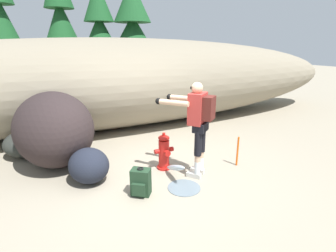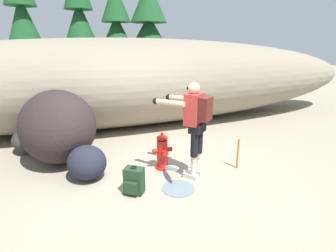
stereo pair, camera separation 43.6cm
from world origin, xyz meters
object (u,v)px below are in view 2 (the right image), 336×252
Objects in this scene: fire_hydrant at (162,152)px; boulder_large at (58,126)px; utility_worker at (194,119)px; survey_stake at (238,154)px; boulder_small at (87,162)px; boulder_mid at (34,139)px; spare_backpack at (134,181)px.

boulder_large is at bearing 149.65° from fire_hydrant.
utility_worker reaches higher than survey_stake.
boulder_small is at bearing 176.37° from fire_hydrant.
boulder_large is 1.91× the size of boulder_mid.
fire_hydrant is 1.01m from spare_backpack.
survey_stake is (2.77, -0.58, -0.00)m from boulder_small.
fire_hydrant is 0.42× the size of utility_worker.
fire_hydrant is 2.19m from boulder_large.
boulder_small is 1.28× the size of survey_stake.
utility_worker is 1.85× the size of boulder_mid.
utility_worker is 1.45m from spare_backpack.
boulder_small reaches higher than boulder_mid.
fire_hydrant is 0.95× the size of boulder_small.
boulder_small is at bearing -103.08° from spare_backpack.
survey_stake is (0.96, 0.01, -0.80)m from utility_worker.
boulder_large is 2.32× the size of boulder_small.
fire_hydrant reaches higher than boulder_small.
spare_backpack is at bearing 60.61° from utility_worker.
utility_worker is at bearing -35.01° from boulder_large.
boulder_mid is at bearing 120.98° from boulder_small.
utility_worker is 2.79m from boulder_large.
boulder_mid is (-2.85, 2.33, -0.82)m from utility_worker.
survey_stake is at bearing -19.81° from fire_hydrant.
boulder_mid is (-1.72, 2.53, 0.07)m from spare_backpack.
fire_hydrant is 1.46m from survey_stake.
boulder_small is at bearing -59.02° from boulder_mid.
survey_stake is at bearing 131.81° from spare_backpack.
spare_backpack is 2.18m from boulder_large.
fire_hydrant is at bearing -36.84° from boulder_mid.
boulder_large is at bearing -111.28° from spare_backpack.
boulder_large reaches higher than fire_hydrant.
boulder_mid reaches higher than spare_backpack.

